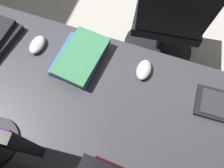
% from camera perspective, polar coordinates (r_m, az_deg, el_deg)
% --- Properties ---
extents(desk, '(1.97, 0.74, 0.73)m').
position_cam_1_polar(desk, '(1.03, -0.94, -8.80)').
color(desk, '#38383D').
rests_on(desk, ground).
extents(drawer_pedestal, '(0.40, 0.51, 0.69)m').
position_cam_1_polar(drawer_pedestal, '(1.33, 4.09, -15.06)').
color(drawer_pedestal, '#38383D').
rests_on(drawer_pedestal, ground).
extents(mouse_main, '(0.06, 0.10, 0.03)m').
position_cam_1_polar(mouse_main, '(1.03, 8.01, 3.56)').
color(mouse_main, silver).
rests_on(mouse_main, desk).
extents(mouse_spare, '(0.06, 0.10, 0.03)m').
position_cam_1_polar(mouse_spare, '(1.15, -18.25, 9.36)').
color(mouse_spare, silver).
rests_on(mouse_spare, desk).
extents(book_stack_near, '(0.21, 0.29, 0.05)m').
position_cam_1_polar(book_stack_near, '(1.05, -8.18, 6.42)').
color(book_stack_near, '#38669E').
rests_on(book_stack_near, desk).
extents(office_chair, '(0.56, 0.58, 0.97)m').
position_cam_1_polar(office_chair, '(1.58, 13.73, 14.88)').
color(office_chair, black).
rests_on(office_chair, ground).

